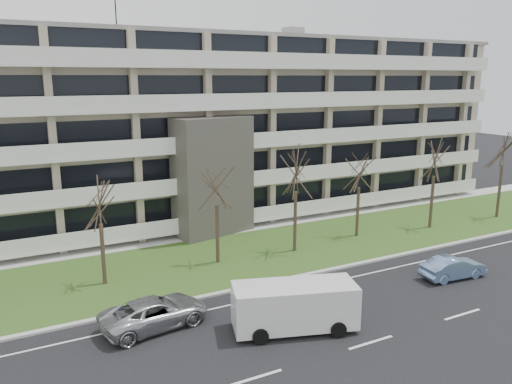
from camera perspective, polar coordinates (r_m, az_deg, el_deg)
ground at (r=24.44m, az=12.99°, el=-16.42°), size 160.00×160.00×0.00m
grass_verge at (r=34.34m, az=-1.24°, el=-7.17°), size 90.00×10.00×0.06m
curb at (r=30.24m, az=3.03°, el=-10.00°), size 90.00×0.35×0.12m
sidewalk at (r=39.09m, az=-4.83°, el=-4.67°), size 90.00×2.00×0.08m
lane_edge_line at (r=29.09m, az=4.55°, el=-11.11°), size 90.00×0.12×0.01m
apartment_building at (r=43.84m, az=-8.51°, el=7.28°), size 60.50×15.10×18.75m
silver_pickup at (r=25.34m, az=-11.47°, el=-13.35°), size 5.54×3.15×1.46m
blue_sedan at (r=32.63m, az=21.59°, el=-8.02°), size 4.20×1.79×1.35m
white_van at (r=24.43m, az=4.60°, el=-12.50°), size 6.26×3.87×2.28m
tree_2 at (r=29.51m, az=-17.50°, el=-0.85°), size 3.29×3.29×6.58m
tree_3 at (r=31.54m, az=-4.54°, el=1.12°), size 3.47×3.47×6.95m
tree_4 at (r=33.66m, az=4.60°, el=2.81°), size 3.82×3.82×7.64m
tree_5 at (r=37.77m, az=11.77°, el=2.71°), size 3.41×3.41×6.82m
tree_6 at (r=41.47m, az=19.83°, el=3.98°), size 3.81×3.81×7.62m
tree_7 at (r=46.90m, az=26.55°, el=4.98°), size 4.14×4.14×8.27m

